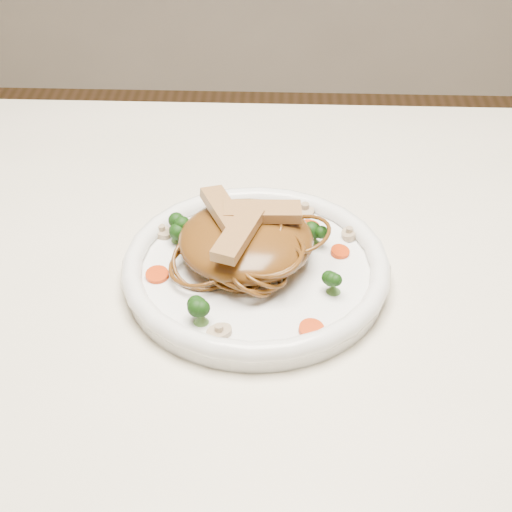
{
  "coord_description": "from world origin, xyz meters",
  "views": [
    {
      "loc": [
        0.01,
        -0.57,
        1.23
      ],
      "look_at": [
        -0.02,
        0.02,
        0.78
      ],
      "focal_mm": 53.56,
      "sensor_mm": 36.0,
      "label": 1
    }
  ],
  "objects": [
    {
      "name": "table",
      "position": [
        0.0,
        0.0,
        0.65
      ],
      "size": [
        1.2,
        0.8,
        0.75
      ],
      "color": "white",
      "rests_on": "ground"
    },
    {
      "name": "plate",
      "position": [
        -0.02,
        0.02,
        0.76
      ],
      "size": [
        0.3,
        0.3,
        0.02
      ],
      "primitive_type": "cylinder",
      "rotation": [
        0.0,
        0.0,
        0.18
      ],
      "color": "white",
      "rests_on": "table"
    },
    {
      "name": "noodle_mound",
      "position": [
        -0.03,
        0.03,
        0.79
      ],
      "size": [
        0.14,
        0.14,
        0.04
      ],
      "primitive_type": "ellipsoid",
      "rotation": [
        0.0,
        0.0,
        0.03
      ],
      "color": "#582F10",
      "rests_on": "plate"
    },
    {
      "name": "chicken_a",
      "position": [
        -0.01,
        0.04,
        0.82
      ],
      "size": [
        0.08,
        0.03,
        0.01
      ],
      "primitive_type": "cube",
      "rotation": [
        0.0,
        0.0,
        0.08
      ],
      "color": "#9C7149",
      "rests_on": "noodle_mound"
    },
    {
      "name": "chicken_b",
      "position": [
        -0.05,
        0.04,
        0.82
      ],
      "size": [
        0.05,
        0.07,
        0.01
      ],
      "primitive_type": "cube",
      "rotation": [
        0.0,
        0.0,
        2.01
      ],
      "color": "#9C7149",
      "rests_on": "noodle_mound"
    },
    {
      "name": "chicken_c",
      "position": [
        -0.03,
        0.0,
        0.82
      ],
      "size": [
        0.05,
        0.08,
        0.01
      ],
      "primitive_type": "cube",
      "rotation": [
        0.0,
        0.0,
        4.37
      ],
      "color": "#9C7149",
      "rests_on": "noodle_mound"
    },
    {
      "name": "broccoli_0",
      "position": [
        0.04,
        0.06,
        0.78
      ],
      "size": [
        0.03,
        0.03,
        0.03
      ],
      "primitive_type": null,
      "rotation": [
        0.0,
        0.0,
        0.28
      ],
      "color": "#14360B",
      "rests_on": "plate"
    },
    {
      "name": "broccoli_1",
      "position": [
        -0.1,
        0.06,
        0.78
      ],
      "size": [
        0.03,
        0.03,
        0.03
      ],
      "primitive_type": null,
      "rotation": [
        0.0,
        0.0,
        -0.13
      ],
      "color": "#14360B",
      "rests_on": "plate"
    },
    {
      "name": "broccoli_2",
      "position": [
        -0.06,
        -0.06,
        0.78
      ],
      "size": [
        0.04,
        0.04,
        0.03
      ],
      "primitive_type": null,
      "rotation": [
        0.0,
        0.0,
        -0.31
      ],
      "color": "#14360B",
      "rests_on": "plate"
    },
    {
      "name": "broccoli_3",
      "position": [
        0.06,
        -0.02,
        0.78
      ],
      "size": [
        0.03,
        0.03,
        0.03
      ],
      "primitive_type": null,
      "rotation": [
        0.0,
        0.0,
        -0.34
      ],
      "color": "#14360B",
      "rests_on": "plate"
    },
    {
      "name": "carrot_0",
      "position": [
        0.04,
        0.08,
        0.77
      ],
      "size": [
        0.03,
        0.03,
        0.0
      ],
      "primitive_type": "cylinder",
      "rotation": [
        0.0,
        0.0,
        0.27
      ],
      "color": "#B92F06",
      "rests_on": "plate"
    },
    {
      "name": "carrot_1",
      "position": [
        -0.11,
        -0.0,
        0.77
      ],
      "size": [
        0.02,
        0.02,
        0.0
      ],
      "primitive_type": "cylinder",
      "rotation": [
        0.0,
        0.0,
        -0.11
      ],
      "color": "#B92F06",
      "rests_on": "plate"
    },
    {
      "name": "carrot_2",
      "position": [
        0.07,
        0.04,
        0.77
      ],
      "size": [
        0.02,
        0.02,
        0.0
      ],
      "primitive_type": "cylinder",
      "rotation": [
        0.0,
        0.0,
        0.38
      ],
      "color": "#B92F06",
      "rests_on": "plate"
    },
    {
      "name": "carrot_3",
      "position": [
        -0.06,
        0.12,
        0.77
      ],
      "size": [
        0.03,
        0.03,
        0.0
      ],
      "primitive_type": "cylinder",
      "rotation": [
        0.0,
        0.0,
        -0.39
      ],
      "color": "#B92F06",
      "rests_on": "plate"
    },
    {
      "name": "carrot_4",
      "position": [
        0.04,
        -0.07,
        0.77
      ],
      "size": [
        0.03,
        0.03,
        0.0
      ],
      "primitive_type": "cylinder",
      "rotation": [
        0.0,
        0.0,
        0.41
      ],
      "color": "#B92F06",
      "rests_on": "plate"
    },
    {
      "name": "mushroom_0",
      "position": [
        -0.05,
        -0.08,
        0.77
      ],
      "size": [
        0.03,
        0.03,
        0.01
      ],
      "primitive_type": "cylinder",
      "rotation": [
        0.0,
        0.0,
        0.53
      ],
      "color": "#BDA88E",
      "rests_on": "plate"
    },
    {
      "name": "mushroom_1",
      "position": [
        0.08,
        0.07,
        0.77
      ],
      "size": [
        0.02,
        0.02,
        0.01
      ],
      "primitive_type": "cylinder",
      "rotation": [
        0.0,
        0.0,
        1.46
      ],
      "color": "#BDA88E",
      "rests_on": "plate"
    },
    {
      "name": "mushroom_2",
      "position": [
        -0.12,
        0.07,
        0.77
      ],
      "size": [
        0.03,
        0.03,
        0.01
      ],
      "primitive_type": "cylinder",
      "rotation": [
        0.0,
        0.0,
        -0.81
      ],
      "color": "#BDA88E",
      "rests_on": "plate"
    },
    {
      "name": "mushroom_3",
      "position": [
        0.03,
        0.11,
        0.77
      ],
      "size": [
        0.03,
        0.03,
        0.01
      ],
      "primitive_type": "cylinder",
      "rotation": [
        0.0,
        0.0,
        1.88
      ],
      "color": "#BDA88E",
      "rests_on": "plate"
    }
  ]
}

